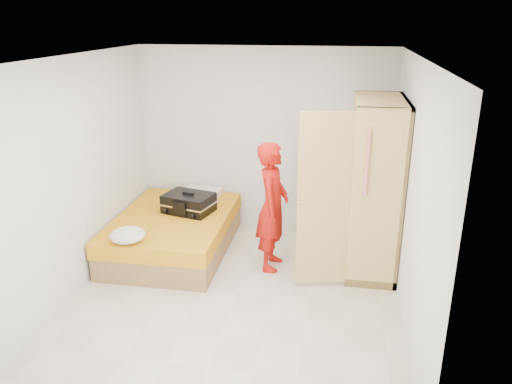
% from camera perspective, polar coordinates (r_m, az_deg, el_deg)
% --- Properties ---
extents(room, '(4.00, 4.02, 2.60)m').
position_cam_1_polar(room, '(5.29, -2.25, 0.96)').
color(room, beige).
rests_on(room, ground).
extents(bed, '(1.42, 2.02, 0.50)m').
position_cam_1_polar(bed, '(6.75, -9.36, -4.62)').
color(bed, '#A07A48').
rests_on(bed, ground).
extents(wardrobe, '(1.16, 1.30, 2.10)m').
position_cam_1_polar(wardrobe, '(6.10, 12.92, 0.05)').
color(wardrobe, '#DAC16A').
rests_on(wardrobe, ground).
extents(person, '(0.41, 0.60, 1.60)m').
position_cam_1_polar(person, '(6.04, 1.90, -1.69)').
color(person, '#B60B10').
rests_on(person, ground).
extents(suitcase, '(0.73, 0.61, 0.28)m').
position_cam_1_polar(suitcase, '(6.71, -7.71, -1.25)').
color(suitcase, black).
rests_on(suitcase, bed).
extents(round_cushion, '(0.41, 0.41, 0.16)m').
position_cam_1_polar(round_cushion, '(5.99, -14.45, -4.79)').
color(round_cushion, white).
rests_on(round_cushion, bed).
extents(pillow, '(0.55, 0.32, 0.10)m').
position_cam_1_polar(pillow, '(7.34, -6.02, 0.06)').
color(pillow, white).
rests_on(pillow, bed).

